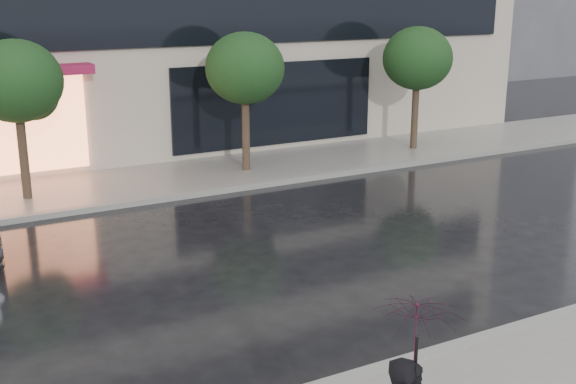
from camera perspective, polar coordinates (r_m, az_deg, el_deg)
ground at (r=11.11m, az=5.28°, el=-11.68°), size 120.00×120.00×0.00m
sidewalk_far at (r=19.85m, az=-11.44°, el=0.73°), size 60.00×3.50×0.12m
curb_near at (r=10.37m, az=8.46°, el=-13.50°), size 60.00×0.25×0.14m
curb_far at (r=18.24m, az=-9.77°, el=-0.49°), size 60.00×0.25×0.14m
tree_mid_west at (r=18.47m, az=-20.51°, el=7.99°), size 2.20×2.20×3.99m
tree_mid_east at (r=20.23m, az=-3.31°, el=9.55°), size 2.20×2.20×3.99m
tree_far_east at (r=23.43m, az=10.26°, el=10.18°), size 2.20×2.20×3.99m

